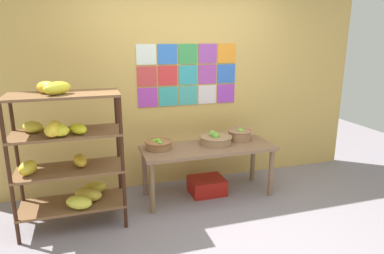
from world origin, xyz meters
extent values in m
plane|color=gray|center=(0.00, 0.00, 0.00)|extent=(9.08, 9.08, 0.00)
cube|color=tan|center=(0.00, 1.57, 1.49)|extent=(4.96, 0.06, 2.99)
cube|color=white|center=(-0.44, 1.53, 1.68)|extent=(0.24, 0.01, 0.24)
cube|color=blue|center=(-0.18, 1.53, 1.68)|extent=(0.24, 0.01, 0.24)
cube|color=green|center=(0.08, 1.53, 1.68)|extent=(0.24, 0.01, 0.24)
cube|color=purple|center=(0.34, 1.53, 1.68)|extent=(0.24, 0.01, 0.24)
cube|color=orange|center=(0.60, 1.53, 1.68)|extent=(0.24, 0.01, 0.24)
cube|color=#CD3F40|center=(-0.44, 1.53, 1.42)|extent=(0.24, 0.01, 0.24)
cube|color=red|center=(-0.18, 1.53, 1.42)|extent=(0.24, 0.01, 0.24)
cube|color=teal|center=(0.08, 1.53, 1.42)|extent=(0.24, 0.01, 0.24)
cube|color=#A845A7|center=(0.34, 1.53, 1.42)|extent=(0.24, 0.01, 0.24)
cube|color=blue|center=(0.60, 1.53, 1.42)|extent=(0.24, 0.01, 0.24)
cube|color=purple|center=(-0.44, 1.53, 1.16)|extent=(0.24, 0.01, 0.24)
cube|color=teal|center=(-0.18, 1.53, 1.16)|extent=(0.24, 0.01, 0.24)
cube|color=#41ABA5|center=(0.08, 1.53, 1.16)|extent=(0.24, 0.01, 0.24)
cube|color=silver|center=(0.34, 1.53, 1.16)|extent=(0.24, 0.01, 0.24)
cube|color=purple|center=(0.60, 1.53, 1.16)|extent=(0.24, 0.01, 0.24)
cylinder|color=#381C0F|center=(-1.87, 0.57, 0.69)|extent=(0.04, 0.04, 1.37)
cylinder|color=#381C0F|center=(-0.88, 0.57, 0.69)|extent=(0.04, 0.04, 1.37)
cylinder|color=#381C0F|center=(-1.87, 0.99, 0.69)|extent=(0.04, 0.04, 1.37)
cylinder|color=#381C0F|center=(-0.88, 0.99, 0.69)|extent=(0.04, 0.04, 1.37)
cube|color=brown|center=(-1.37, 0.78, 0.23)|extent=(1.03, 0.46, 0.03)
ellipsoid|color=yellow|center=(-1.17, 0.93, 0.31)|extent=(0.32, 0.24, 0.12)
ellipsoid|color=yellow|center=(-1.31, 0.64, 0.31)|extent=(0.32, 0.28, 0.13)
ellipsoid|color=gold|center=(-1.22, 0.77, 0.32)|extent=(0.33, 0.26, 0.15)
cube|color=brown|center=(-1.37, 0.78, 0.61)|extent=(1.03, 0.46, 0.02)
ellipsoid|color=yellow|center=(-1.74, 0.72, 0.69)|extent=(0.22, 0.25, 0.14)
ellipsoid|color=yellow|center=(-1.28, 0.82, 0.68)|extent=(0.17, 0.29, 0.11)
cube|color=brown|center=(-1.37, 0.78, 0.99)|extent=(1.03, 0.46, 0.02)
ellipsoid|color=yellow|center=(-1.68, 0.86, 1.05)|extent=(0.27, 0.27, 0.11)
ellipsoid|color=yellow|center=(-1.45, 0.66, 1.06)|extent=(0.31, 0.32, 0.12)
ellipsoid|color=yellow|center=(-1.26, 0.67, 1.05)|extent=(0.23, 0.25, 0.10)
ellipsoid|color=yellow|center=(-1.47, 0.65, 1.07)|extent=(0.21, 0.30, 0.14)
cube|color=brown|center=(-1.37, 0.78, 1.36)|extent=(1.03, 0.46, 0.02)
ellipsoid|color=yellow|center=(-1.51, 0.82, 1.43)|extent=(0.25, 0.25, 0.12)
ellipsoid|color=yellow|center=(-1.42, 0.72, 1.44)|extent=(0.30, 0.30, 0.12)
cube|color=#836246|center=(0.17, 1.02, 0.61)|extent=(1.58, 0.60, 0.04)
cylinder|color=olive|center=(-0.56, 0.78, 0.29)|extent=(0.06, 0.06, 0.59)
cylinder|color=#836247|center=(0.90, 0.78, 0.29)|extent=(0.06, 0.06, 0.59)
cylinder|color=#845F4A|center=(-0.56, 1.26, 0.29)|extent=(0.06, 0.06, 0.59)
cylinder|color=#806345|center=(0.90, 1.26, 0.29)|extent=(0.06, 0.06, 0.59)
cylinder|color=#95683F|center=(-0.41, 1.11, 0.67)|extent=(0.30, 0.30, 0.09)
torus|color=#976237|center=(-0.41, 1.11, 0.72)|extent=(0.32, 0.32, 0.03)
sphere|color=#7BC531|center=(-0.46, 1.13, 0.72)|extent=(0.05, 0.05, 0.05)
sphere|color=#7BD32B|center=(-0.41, 1.11, 0.73)|extent=(0.05, 0.05, 0.05)
sphere|color=#7DD33E|center=(-0.41, 1.03, 0.72)|extent=(0.05, 0.05, 0.05)
cylinder|color=#9F7450|center=(0.65, 1.16, 0.69)|extent=(0.29, 0.29, 0.12)
torus|color=#A36D53|center=(0.65, 1.16, 0.75)|extent=(0.31, 0.31, 0.02)
sphere|color=#7FC642|center=(0.67, 1.15, 0.75)|extent=(0.05, 0.05, 0.05)
sphere|color=#6FCD3E|center=(0.65, 1.15, 0.75)|extent=(0.06, 0.06, 0.06)
sphere|color=#81C243|center=(0.64, 1.10, 0.75)|extent=(0.06, 0.06, 0.06)
cylinder|color=#A47D57|center=(0.30, 1.08, 0.67)|extent=(0.38, 0.38, 0.09)
torus|color=#9C7954|center=(0.30, 1.08, 0.72)|extent=(0.40, 0.40, 0.02)
sphere|color=#68AC44|center=(0.28, 1.09, 0.73)|extent=(0.08, 0.08, 0.08)
sphere|color=#76C036|center=(0.29, 1.06, 0.73)|extent=(0.08, 0.08, 0.08)
sphere|color=#7CC338|center=(0.29, 1.18, 0.74)|extent=(0.07, 0.07, 0.07)
sphere|color=#70AB41|center=(0.32, 1.09, 0.73)|extent=(0.07, 0.07, 0.07)
sphere|color=#71B044|center=(0.26, 1.13, 0.73)|extent=(0.08, 0.08, 0.08)
cube|color=#AB1A12|center=(0.18, 1.07, 0.10)|extent=(0.42, 0.36, 0.19)
camera|label=1|loc=(-1.16, -2.62, 1.89)|focal=32.01mm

